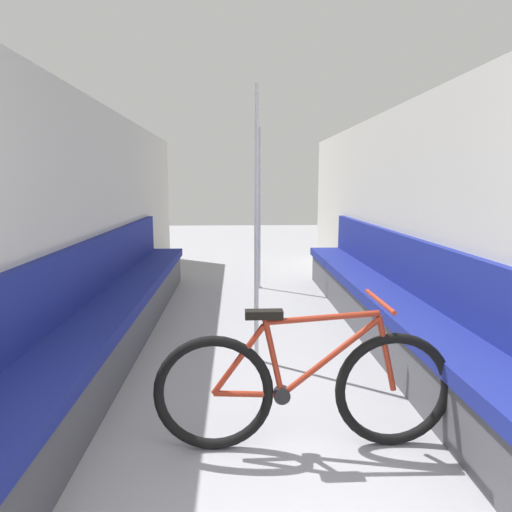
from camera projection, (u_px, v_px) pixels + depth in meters
The scene contains 7 objects.
wall_left at pixel (78, 224), 3.83m from camera, with size 0.10×9.86×2.20m, color beige.
wall_right at pixel (425, 223), 3.96m from camera, with size 0.10×9.86×2.20m, color beige.
bench_seat_row_left at pixel (112, 317), 3.87m from camera, with size 0.49×5.79×0.96m.
bench_seat_row_right at pixel (395, 313), 3.98m from camera, with size 0.49×5.79×0.96m.
bicycle at pixel (304, 388), 2.47m from camera, with size 1.63×0.46×0.84m.
grab_pole_near at pixel (259, 211), 6.17m from camera, with size 0.08×0.08×2.18m.
grab_pole_far at pixel (256, 232), 3.58m from camera, with size 0.08×0.08×2.18m.
Camera 1 is at (-0.16, -0.55, 1.45)m, focal length 32.00 mm.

